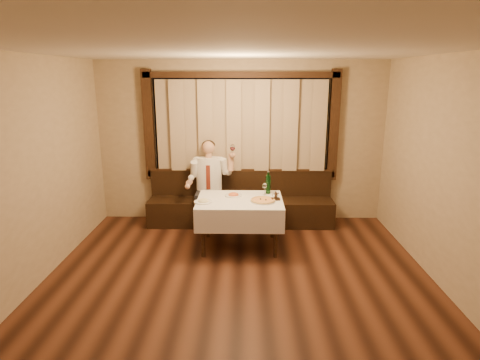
{
  "coord_description": "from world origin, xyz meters",
  "views": [
    {
      "loc": [
        0.09,
        -3.99,
        2.55
      ],
      "look_at": [
        0.0,
        1.9,
        1.0
      ],
      "focal_mm": 30.0,
      "sensor_mm": 36.0,
      "label": 1
    }
  ],
  "objects_px": {
    "green_bottle": "(268,184)",
    "cruet_caddy": "(276,197)",
    "pasta_red": "(233,194)",
    "banquette": "(241,206)",
    "pizza": "(263,200)",
    "seated_man": "(209,178)",
    "pasta_cream": "(203,200)",
    "dining_table": "(240,206)"
  },
  "relations": [
    {
      "from": "pasta_cream",
      "to": "cruet_caddy",
      "type": "xyz_separation_m",
      "value": [
        1.06,
        0.12,
        0.01
      ]
    },
    {
      "from": "seated_man",
      "to": "pasta_red",
      "type": "bearing_deg",
      "value": -59.95
    },
    {
      "from": "pasta_red",
      "to": "cruet_caddy",
      "type": "xyz_separation_m",
      "value": [
        0.63,
        -0.21,
        0.01
      ]
    },
    {
      "from": "banquette",
      "to": "pizza",
      "type": "xyz_separation_m",
      "value": [
        0.34,
        -1.12,
        0.46
      ]
    },
    {
      "from": "pasta_cream",
      "to": "green_bottle",
      "type": "relative_size",
      "value": 0.74
    },
    {
      "from": "dining_table",
      "to": "pizza",
      "type": "relative_size",
      "value": 3.37
    },
    {
      "from": "pasta_red",
      "to": "cruet_caddy",
      "type": "height_order",
      "value": "cruet_caddy"
    },
    {
      "from": "pasta_cream",
      "to": "seated_man",
      "type": "relative_size",
      "value": 0.18
    },
    {
      "from": "pasta_cream",
      "to": "cruet_caddy",
      "type": "height_order",
      "value": "cruet_caddy"
    },
    {
      "from": "pizza",
      "to": "seated_man",
      "type": "distance_m",
      "value": 1.36
    },
    {
      "from": "pasta_red",
      "to": "pasta_cream",
      "type": "distance_m",
      "value": 0.54
    },
    {
      "from": "pasta_red",
      "to": "cruet_caddy",
      "type": "bearing_deg",
      "value": -18.29
    },
    {
      "from": "dining_table",
      "to": "seated_man",
      "type": "height_order",
      "value": "seated_man"
    },
    {
      "from": "banquette",
      "to": "pasta_red",
      "type": "relative_size",
      "value": 12.22
    },
    {
      "from": "pizza",
      "to": "green_bottle",
      "type": "relative_size",
      "value": 1.06
    },
    {
      "from": "banquette",
      "to": "pasta_cream",
      "type": "relative_size",
      "value": 12.12
    },
    {
      "from": "banquette",
      "to": "pizza",
      "type": "height_order",
      "value": "banquette"
    },
    {
      "from": "seated_man",
      "to": "pasta_cream",
      "type": "bearing_deg",
      "value": -89.36
    },
    {
      "from": "banquette",
      "to": "seated_man",
      "type": "distance_m",
      "value": 0.77
    },
    {
      "from": "pasta_cream",
      "to": "pizza",
      "type": "bearing_deg",
      "value": 3.57
    },
    {
      "from": "pasta_red",
      "to": "cruet_caddy",
      "type": "distance_m",
      "value": 0.66
    },
    {
      "from": "pizza",
      "to": "green_bottle",
      "type": "xyz_separation_m",
      "value": [
        0.1,
        0.41,
        0.13
      ]
    },
    {
      "from": "cruet_caddy",
      "to": "seated_man",
      "type": "xyz_separation_m",
      "value": [
        -1.07,
        0.97,
        0.05
      ]
    },
    {
      "from": "pasta_red",
      "to": "seated_man",
      "type": "bearing_deg",
      "value": 120.05
    },
    {
      "from": "seated_man",
      "to": "green_bottle",
      "type": "bearing_deg",
      "value": -32.43
    },
    {
      "from": "dining_table",
      "to": "pizza",
      "type": "height_order",
      "value": "pizza"
    },
    {
      "from": "pasta_cream",
      "to": "cruet_caddy",
      "type": "bearing_deg",
      "value": 6.22
    },
    {
      "from": "cruet_caddy",
      "to": "seated_man",
      "type": "height_order",
      "value": "seated_man"
    },
    {
      "from": "pizza",
      "to": "green_bottle",
      "type": "bearing_deg",
      "value": 76.74
    },
    {
      "from": "cruet_caddy",
      "to": "green_bottle",
      "type": "bearing_deg",
      "value": 92.01
    },
    {
      "from": "pizza",
      "to": "pasta_red",
      "type": "bearing_deg",
      "value": 148.43
    },
    {
      "from": "pasta_red",
      "to": "banquette",
      "type": "bearing_deg",
      "value": 83.31
    },
    {
      "from": "green_bottle",
      "to": "cruet_caddy",
      "type": "distance_m",
      "value": 0.38
    },
    {
      "from": "pasta_red",
      "to": "seated_man",
      "type": "distance_m",
      "value": 0.88
    },
    {
      "from": "dining_table",
      "to": "green_bottle",
      "type": "xyz_separation_m",
      "value": [
        0.44,
        0.31,
        0.26
      ]
    },
    {
      "from": "pasta_red",
      "to": "dining_table",
      "type": "bearing_deg",
      "value": -59.33
    },
    {
      "from": "banquette",
      "to": "seated_man",
      "type": "relative_size",
      "value": 2.17
    },
    {
      "from": "green_bottle",
      "to": "banquette",
      "type": "bearing_deg",
      "value": 121.47
    },
    {
      "from": "pizza",
      "to": "seated_man",
      "type": "bearing_deg",
      "value": 130.43
    },
    {
      "from": "banquette",
      "to": "pizza",
      "type": "bearing_deg",
      "value": -73.24
    },
    {
      "from": "green_bottle",
      "to": "cruet_caddy",
      "type": "relative_size",
      "value": 2.75
    },
    {
      "from": "green_bottle",
      "to": "seated_man",
      "type": "distance_m",
      "value": 1.16
    }
  ]
}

